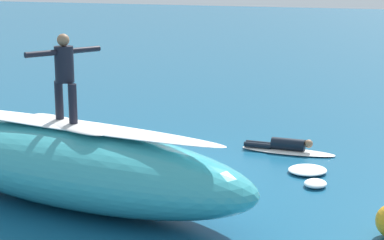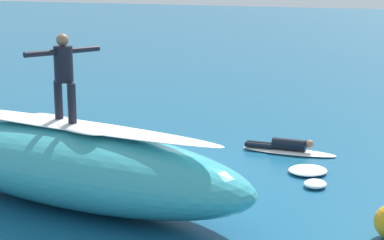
% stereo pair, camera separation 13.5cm
% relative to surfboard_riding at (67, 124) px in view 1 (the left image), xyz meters
% --- Properties ---
extents(ground_plane, '(120.00, 120.00, 0.00)m').
position_rel_surfboard_riding_xyz_m(ground_plane, '(-0.52, -2.28, -1.44)').
color(ground_plane, '#145175').
extents(wave_crest, '(7.45, 3.03, 1.39)m').
position_rel_surfboard_riding_xyz_m(wave_crest, '(-0.03, 0.00, -0.74)').
color(wave_crest, teal).
rests_on(wave_crest, ground_plane).
extents(wave_foam_lip, '(6.19, 1.57, 0.08)m').
position_rel_surfboard_riding_xyz_m(wave_foam_lip, '(-0.03, 0.00, -0.01)').
color(wave_foam_lip, white).
rests_on(wave_foam_lip, wave_crest).
extents(surfboard_riding, '(2.20, 1.49, 0.10)m').
position_rel_surfboard_riding_xyz_m(surfboard_riding, '(0.00, 0.00, 0.00)').
color(surfboard_riding, silver).
rests_on(surfboard_riding, wave_crest).
extents(surfer_riding, '(0.74, 1.32, 1.51)m').
position_rel_surfboard_riding_xyz_m(surfer_riding, '(0.00, -0.00, 0.93)').
color(surfer_riding, black).
rests_on(surfer_riding, surfboard_riding).
extents(surfboard_paddling, '(2.15, 0.57, 0.06)m').
position_rel_surfboard_riding_xyz_m(surfboard_paddling, '(-2.85, -4.66, -1.41)').
color(surfboard_paddling, silver).
rests_on(surfboard_paddling, ground_plane).
extents(surfer_paddling, '(1.57, 0.28, 0.28)m').
position_rel_surfboard_riding_xyz_m(surfer_paddling, '(-2.73, -4.66, -1.25)').
color(surfer_paddling, black).
rests_on(surfer_paddling, surfboard_paddling).
extents(foam_patch_near, '(0.47, 0.55, 0.13)m').
position_rel_surfboard_riding_xyz_m(foam_patch_near, '(-3.90, -2.47, -1.37)').
color(foam_patch_near, white).
rests_on(foam_patch_near, ground_plane).
extents(foam_patch_far, '(1.02, 1.05, 0.12)m').
position_rel_surfboard_riding_xyz_m(foam_patch_far, '(-3.58, -3.29, -1.38)').
color(foam_patch_far, white).
rests_on(foam_patch_far, ground_plane).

